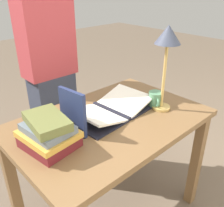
# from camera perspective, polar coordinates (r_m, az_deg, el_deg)

# --- Properties ---
(reading_desk) EXTENTS (1.12, 0.74, 0.77)m
(reading_desk) POSITION_cam_1_polar(r_m,az_deg,el_deg) (1.49, -0.40, -7.59)
(reading_desk) COLOR brown
(reading_desk) RESTS_ON ground_plane
(open_book) EXTENTS (0.54, 0.34, 0.07)m
(open_book) POSITION_cam_1_polar(r_m,az_deg,el_deg) (1.49, -0.22, -1.29)
(open_book) COLOR black
(open_book) RESTS_ON reading_desk
(book_stack_tall) EXTENTS (0.24, 0.28, 0.16)m
(book_stack_tall) POSITION_cam_1_polar(r_m,az_deg,el_deg) (1.21, -14.32, -6.55)
(book_stack_tall) COLOR maroon
(book_stack_tall) RESTS_ON reading_desk
(book_standing_upright) EXTENTS (0.04, 0.18, 0.24)m
(book_standing_upright) POSITION_cam_1_polar(r_m,az_deg,el_deg) (1.27, -8.96, -1.96)
(book_standing_upright) COLOR #1E284C
(book_standing_upright) RESTS_ON reading_desk
(reading_lamp) EXTENTS (0.15, 0.15, 0.50)m
(reading_lamp) POSITION_cam_1_polar(r_m,az_deg,el_deg) (1.43, 12.54, 13.32)
(reading_lamp) COLOR tan
(reading_lamp) RESTS_ON reading_desk
(coffee_mug) EXTENTS (0.09, 0.11, 0.09)m
(coffee_mug) POSITION_cam_1_polar(r_m,az_deg,el_deg) (1.57, 9.90, 0.96)
(coffee_mug) COLOR #4C7F5B
(coffee_mug) RESTS_ON reading_desk
(pencil) EXTENTS (0.05, 0.16, 0.01)m
(pencil) POSITION_cam_1_polar(r_m,az_deg,el_deg) (1.62, -7.34, 0.20)
(pencil) COLOR gold
(pencil) RESTS_ON reading_desk
(person_reader) EXTENTS (0.36, 0.22, 1.80)m
(person_reader) POSITION_cam_1_polar(r_m,az_deg,el_deg) (1.88, -14.00, 7.51)
(person_reader) COLOR #2D3342
(person_reader) RESTS_ON ground_plane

